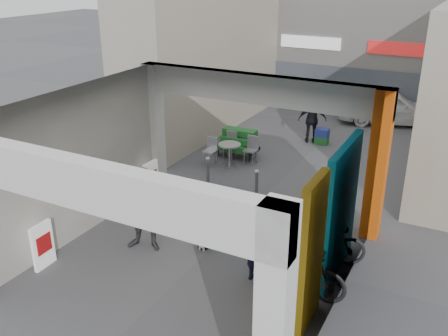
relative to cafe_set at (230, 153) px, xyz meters
The scene contains 20 objects.
ground 4.98m from the cafe_set, 66.54° to the right, with size 90.00×90.00×0.00m, color #515156.
arcade_canopy 6.26m from the cafe_set, 64.92° to the right, with size 6.40×6.45×6.40m.
far_building 10.32m from the cafe_set, 78.17° to the left, with size 18.00×4.08×8.00m.
plaza_bldg_left 4.45m from the cafe_set, 130.60° to the left, with size 2.00×9.00×5.00m, color #ABA38E.
bollard_left 2.03m from the cafe_set, 80.95° to the right, with size 0.09×0.09×0.89m, color gray.
bollard_center 3.03m from the cafe_set, 49.80° to the right, with size 0.09×0.09×0.94m, color gray.
bollard_right 4.15m from the cafe_set, 34.13° to the right, with size 0.09×0.09×0.96m, color gray.
advert_board_near 7.08m from the cafe_set, 96.23° to the right, with size 0.12×0.55×1.00m.
advert_board_far 3.29m from the cafe_set, 103.51° to the right, with size 0.12×0.55×1.00m.
cafe_set is the anchor object (origin of this frame).
produce_stand 0.62m from the cafe_set, 94.02° to the left, with size 1.34×0.73×0.88m.
crate_stack 3.68m from the cafe_set, 56.19° to the left, with size 0.46×0.36×0.56m.
border_collie 5.19m from the cafe_set, 69.29° to the right, with size 0.23×0.44×0.61m.
man_with_dog 6.41m from the cafe_set, 57.90° to the right, with size 0.63×0.41×1.72m, color black.
man_back_turned 5.55m from the cafe_set, 82.38° to the right, with size 0.93×0.73×1.92m, color #404043.
man_elderly 5.02m from the cafe_set, 36.39° to the right, with size 0.71×0.46×1.46m, color #5D7FB5.
man_crates 3.53m from the cafe_set, 61.66° to the left, with size 0.98×0.41×1.67m, color black.
bicycle_front 5.99m from the cafe_set, 44.37° to the right, with size 0.66×1.89×0.99m, color black.
bicycle_rear 6.96m from the cafe_set, 52.09° to the right, with size 0.52×1.83×1.10m, color black.
white_van 7.58m from the cafe_set, 61.41° to the left, with size 1.58×3.94×1.34m, color white.
Camera 1 is at (4.74, -8.63, 5.95)m, focal length 40.00 mm.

